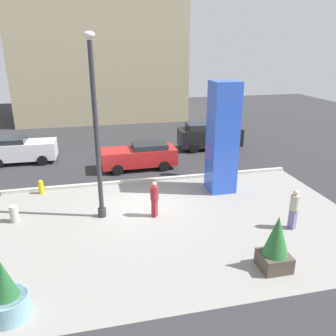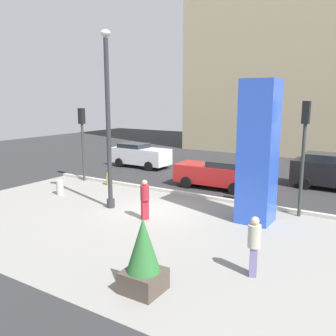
{
  "view_description": "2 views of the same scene",
  "coord_description": "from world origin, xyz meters",
  "px_view_note": "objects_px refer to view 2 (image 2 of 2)",
  "views": [
    {
      "loc": [
        -2.12,
        -14.36,
        7.17
      ],
      "look_at": [
        1.07,
        -0.34,
        1.99
      ],
      "focal_mm": 36.44,
      "sensor_mm": 36.0,
      "label": 1
    },
    {
      "loc": [
        8.64,
        -12.53,
        4.9
      ],
      "look_at": [
        0.74,
        0.06,
        2.01
      ],
      "focal_mm": 38.78,
      "sensor_mm": 36.0,
      "label": 2
    }
  ],
  "objects_px": {
    "concrete_bollard": "(60,188)",
    "traffic_light_far_side": "(304,140)",
    "fire_hydrant": "(109,179)",
    "pedestrian_by_curb": "(145,198)",
    "potted_plant_mid_plaza": "(143,258)",
    "art_pillar_blue": "(258,153)",
    "lamp_post": "(108,125)",
    "traffic_light_corner": "(82,132)",
    "car_passing_lane": "(218,174)",
    "car_far_lane": "(140,155)",
    "car_intersection": "(335,172)",
    "pedestrian_on_sidewalk": "(254,243)"
  },
  "relations": [
    {
      "from": "pedestrian_by_curb",
      "to": "potted_plant_mid_plaza",
      "type": "bearing_deg",
      "value": -54.68
    },
    {
      "from": "concrete_bollard",
      "to": "pedestrian_on_sidewalk",
      "type": "xyz_separation_m",
      "value": [
        11.31,
        -3.14,
        0.59
      ]
    },
    {
      "from": "traffic_light_corner",
      "to": "car_intersection",
      "type": "height_order",
      "value": "traffic_light_corner"
    },
    {
      "from": "fire_hydrant",
      "to": "car_passing_lane",
      "type": "distance_m",
      "value": 6.15
    },
    {
      "from": "concrete_bollard",
      "to": "car_intersection",
      "type": "distance_m",
      "value": 14.62
    },
    {
      "from": "concrete_bollard",
      "to": "traffic_light_far_side",
      "type": "distance_m",
      "value": 11.93
    },
    {
      "from": "fire_hydrant",
      "to": "pedestrian_by_curb",
      "type": "relative_size",
      "value": 0.45
    },
    {
      "from": "lamp_post",
      "to": "traffic_light_far_side",
      "type": "bearing_deg",
      "value": 23.6
    },
    {
      "from": "fire_hydrant",
      "to": "concrete_bollard",
      "type": "height_order",
      "value": "same"
    },
    {
      "from": "traffic_light_far_side",
      "to": "car_intersection",
      "type": "bearing_deg",
      "value": 84.24
    },
    {
      "from": "potted_plant_mid_plaza",
      "to": "car_far_lane",
      "type": "xyz_separation_m",
      "value": [
        -10.26,
        13.79,
        -0.06
      ]
    },
    {
      "from": "traffic_light_far_side",
      "to": "pedestrian_on_sidewalk",
      "type": "height_order",
      "value": "traffic_light_far_side"
    },
    {
      "from": "art_pillar_blue",
      "to": "car_far_lane",
      "type": "height_order",
      "value": "art_pillar_blue"
    },
    {
      "from": "lamp_post",
      "to": "pedestrian_by_curb",
      "type": "xyz_separation_m",
      "value": [
        2.28,
        -0.51,
        -2.83
      ]
    },
    {
      "from": "car_far_lane",
      "to": "car_intersection",
      "type": "bearing_deg",
      "value": 1.2
    },
    {
      "from": "traffic_light_corner",
      "to": "car_far_lane",
      "type": "relative_size",
      "value": 1.01
    },
    {
      "from": "lamp_post",
      "to": "car_far_lane",
      "type": "bearing_deg",
      "value": 118.55
    },
    {
      "from": "art_pillar_blue",
      "to": "traffic_light_corner",
      "type": "bearing_deg",
      "value": 171.36
    },
    {
      "from": "lamp_post",
      "to": "art_pillar_blue",
      "type": "relative_size",
      "value": 1.37
    },
    {
      "from": "concrete_bollard",
      "to": "car_passing_lane",
      "type": "distance_m",
      "value": 8.4
    },
    {
      "from": "car_intersection",
      "to": "art_pillar_blue",
      "type": "bearing_deg",
      "value": -104.72
    },
    {
      "from": "lamp_post",
      "to": "pedestrian_by_curb",
      "type": "relative_size",
      "value": 4.63
    },
    {
      "from": "lamp_post",
      "to": "concrete_bollard",
      "type": "bearing_deg",
      "value": 174.89
    },
    {
      "from": "fire_hydrant",
      "to": "pedestrian_by_curb",
      "type": "xyz_separation_m",
      "value": [
        5.2,
        -3.71,
        0.55
      ]
    },
    {
      "from": "traffic_light_far_side",
      "to": "art_pillar_blue",
      "type": "bearing_deg",
      "value": -129.59
    },
    {
      "from": "potted_plant_mid_plaza",
      "to": "car_intersection",
      "type": "relative_size",
      "value": 0.43
    },
    {
      "from": "art_pillar_blue",
      "to": "traffic_light_corner",
      "type": "height_order",
      "value": "art_pillar_blue"
    },
    {
      "from": "concrete_bollard",
      "to": "car_passing_lane",
      "type": "bearing_deg",
      "value": 41.66
    },
    {
      "from": "potted_plant_mid_plaza",
      "to": "car_far_lane",
      "type": "bearing_deg",
      "value": 126.64
    },
    {
      "from": "traffic_light_corner",
      "to": "car_intersection",
      "type": "bearing_deg",
      "value": 23.28
    },
    {
      "from": "concrete_bollard",
      "to": "pedestrian_by_curb",
      "type": "xyz_separation_m",
      "value": [
        5.96,
        -0.84,
        0.55
      ]
    },
    {
      "from": "traffic_light_far_side",
      "to": "potted_plant_mid_plaza",
      "type": "bearing_deg",
      "value": -103.37
    },
    {
      "from": "art_pillar_blue",
      "to": "car_passing_lane",
      "type": "xyz_separation_m",
      "value": [
        -3.59,
        4.25,
        -1.98
      ]
    },
    {
      "from": "potted_plant_mid_plaza",
      "to": "fire_hydrant",
      "type": "height_order",
      "value": "potted_plant_mid_plaza"
    },
    {
      "from": "fire_hydrant",
      "to": "pedestrian_by_curb",
      "type": "height_order",
      "value": "pedestrian_by_curb"
    },
    {
      "from": "lamp_post",
      "to": "fire_hydrant",
      "type": "xyz_separation_m",
      "value": [
        -2.92,
        3.2,
        -3.38
      ]
    },
    {
      "from": "art_pillar_blue",
      "to": "pedestrian_on_sidewalk",
      "type": "height_order",
      "value": "art_pillar_blue"
    },
    {
      "from": "lamp_post",
      "to": "car_far_lane",
      "type": "height_order",
      "value": "lamp_post"
    },
    {
      "from": "car_intersection",
      "to": "pedestrian_on_sidewalk",
      "type": "bearing_deg",
      "value": -92.27
    },
    {
      "from": "potted_plant_mid_plaza",
      "to": "art_pillar_blue",
      "type": "bearing_deg",
      "value": 84.56
    },
    {
      "from": "art_pillar_blue",
      "to": "concrete_bollard",
      "type": "height_order",
      "value": "art_pillar_blue"
    },
    {
      "from": "concrete_bollard",
      "to": "car_far_lane",
      "type": "height_order",
      "value": "car_far_lane"
    },
    {
      "from": "traffic_light_corner",
      "to": "fire_hydrant",
      "type": "bearing_deg",
      "value": -3.99
    },
    {
      "from": "potted_plant_mid_plaza",
      "to": "traffic_light_corner",
      "type": "height_order",
      "value": "traffic_light_corner"
    },
    {
      "from": "art_pillar_blue",
      "to": "pedestrian_by_curb",
      "type": "xyz_separation_m",
      "value": [
        -3.89,
        -2.16,
        -1.88
      ]
    },
    {
      "from": "fire_hydrant",
      "to": "car_far_lane",
      "type": "xyz_separation_m",
      "value": [
        -1.81,
        5.5,
        0.5
      ]
    },
    {
      "from": "concrete_bollard",
      "to": "traffic_light_far_side",
      "type": "xyz_separation_m",
      "value": [
        11.2,
        2.95,
        2.84
      ]
    },
    {
      "from": "traffic_light_corner",
      "to": "pedestrian_on_sidewalk",
      "type": "bearing_deg",
      "value": -26.03
    },
    {
      "from": "fire_hydrant",
      "to": "traffic_light_far_side",
      "type": "height_order",
      "value": "traffic_light_far_side"
    },
    {
      "from": "fire_hydrant",
      "to": "traffic_light_corner",
      "type": "bearing_deg",
      "value": 176.01
    }
  ]
}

